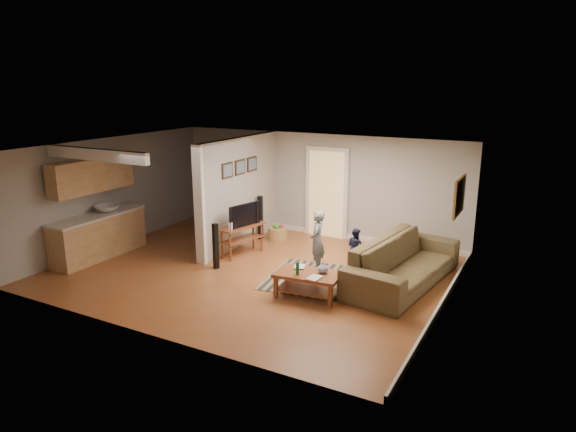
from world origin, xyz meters
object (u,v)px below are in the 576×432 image
(sofa, at_px, (402,284))
(coffee_table, at_px, (309,278))
(tv_console, at_px, (242,228))
(speaker_left, at_px, (216,246))
(speaker_right, at_px, (260,218))
(toddler, at_px, (355,265))
(child, at_px, (317,270))
(toy_basket, at_px, (278,233))

(sofa, bearing_deg, coffee_table, 144.18)
(tv_console, bearing_deg, sofa, 14.94)
(speaker_left, relative_size, speaker_right, 0.90)
(speaker_left, height_order, toddler, speaker_left)
(child, bearing_deg, tv_console, -108.00)
(sofa, xyz_separation_m, toy_basket, (-3.44, 1.30, 0.17))
(toddler, bearing_deg, toy_basket, 6.26)
(tv_console, height_order, toddler, tv_console)
(coffee_table, distance_m, tv_console, 2.65)
(speaker_right, bearing_deg, tv_console, -87.70)
(coffee_table, height_order, tv_console, tv_console)
(coffee_table, xyz_separation_m, tv_console, (-2.27, 1.33, 0.26))
(sofa, height_order, coffee_table, coffee_table)
(sofa, height_order, child, child)
(coffee_table, xyz_separation_m, child, (-0.44, 1.28, -0.35))
(speaker_left, bearing_deg, child, 46.17)
(speaker_left, height_order, toy_basket, speaker_left)
(toddler, bearing_deg, speaker_right, 11.51)
(coffee_table, height_order, toy_basket, coffee_table)
(toy_basket, xyz_separation_m, child, (1.69, -1.39, -0.17))
(toy_basket, bearing_deg, sofa, -20.64)
(toy_basket, relative_size, child, 0.38)
(coffee_table, bearing_deg, speaker_right, 134.97)
(sofa, height_order, tv_console, tv_console)
(sofa, bearing_deg, toddler, 73.26)
(tv_console, relative_size, toddler, 1.44)
(tv_console, xyz_separation_m, speaker_left, (-0.02, -0.96, -0.14))
(tv_console, height_order, speaker_right, speaker_right)
(toy_basket, height_order, toddler, toy_basket)
(coffee_table, bearing_deg, tv_console, 149.62)
(coffee_table, relative_size, speaker_right, 1.13)
(sofa, xyz_separation_m, child, (-1.75, -0.10, 0.00))
(toy_basket, height_order, child, child)
(tv_console, bearing_deg, toy_basket, 98.36)
(speaker_right, bearing_deg, child, -40.95)
(coffee_table, relative_size, speaker_left, 1.26)
(tv_console, xyz_separation_m, child, (1.83, -0.06, -0.61))
(speaker_right, relative_size, child, 0.87)
(tv_console, distance_m, toddler, 2.56)
(sofa, bearing_deg, speaker_left, 113.26)
(sofa, bearing_deg, child, 100.92)
(speaker_right, height_order, child, speaker_right)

